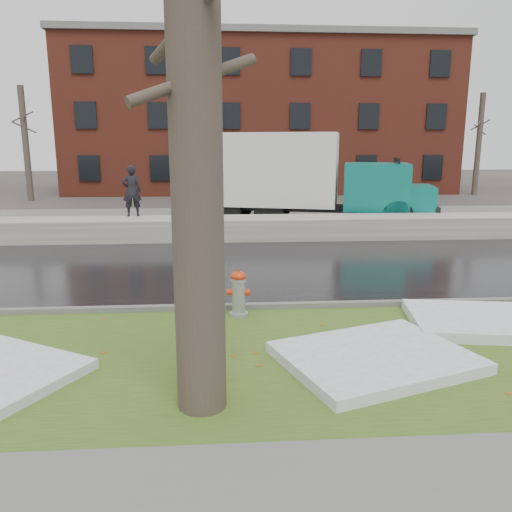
{
  "coord_description": "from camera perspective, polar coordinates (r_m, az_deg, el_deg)",
  "views": [
    {
      "loc": [
        -0.79,
        -8.23,
        3.12
      ],
      "look_at": [
        -0.13,
        1.39,
        1.0
      ],
      "focal_mm": 35.0,
      "sensor_mm": 36.0,
      "label": 1
    }
  ],
  "objects": [
    {
      "name": "ground",
      "position": [
        8.83,
        1.47,
        -8.28
      ],
      "size": [
        120.0,
        120.0,
        0.0
      ],
      "primitive_type": "plane",
      "color": "#47423D",
      "rests_on": "ground"
    },
    {
      "name": "verge",
      "position": [
        7.67,
        2.37,
        -11.43
      ],
      "size": [
        60.0,
        4.5,
        0.04
      ],
      "primitive_type": "cube",
      "color": "#38541C",
      "rests_on": "ground"
    },
    {
      "name": "road",
      "position": [
        13.12,
        -0.37,
        -1.29
      ],
      "size": [
        60.0,
        7.0,
        0.03
      ],
      "primitive_type": "cube",
      "color": "black",
      "rests_on": "ground"
    },
    {
      "name": "parking_lot",
      "position": [
        21.47,
        -1.8,
        4.07
      ],
      "size": [
        60.0,
        9.0,
        0.03
      ],
      "primitive_type": "cube",
      "color": "slate",
      "rests_on": "ground"
    },
    {
      "name": "curb",
      "position": [
        9.75,
        0.92,
        -5.83
      ],
      "size": [
        60.0,
        0.15,
        0.14
      ],
      "primitive_type": "cube",
      "color": "slate",
      "rests_on": "ground"
    },
    {
      "name": "snowbank",
      "position": [
        17.17,
        -1.25,
        3.19
      ],
      "size": [
        60.0,
        1.6,
        0.75
      ],
      "primitive_type": "cube",
      "color": "#B4AFA4",
      "rests_on": "ground"
    },
    {
      "name": "brick_building",
      "position": [
        38.37,
        0.24,
        15.2
      ],
      "size": [
        26.0,
        12.0,
        10.0
      ],
      "primitive_type": "cube",
      "color": "maroon",
      "rests_on": "ground"
    },
    {
      "name": "bg_tree_left",
      "position": [
        32.24,
        -24.84,
        11.65
      ],
      "size": [
        1.4,
        1.62,
        6.5
      ],
      "color": "brown",
      "rests_on": "ground"
    },
    {
      "name": "bg_tree_center",
      "position": [
        34.62,
        -12.91,
        12.44
      ],
      "size": [
        1.4,
        1.62,
        6.5
      ],
      "color": "brown",
      "rests_on": "ground"
    },
    {
      "name": "bg_tree_right",
      "position": [
        36.34,
        24.1,
        11.67
      ],
      "size": [
        1.4,
        1.62,
        6.5
      ],
      "color": "brown",
      "rests_on": "ground"
    },
    {
      "name": "fire_hydrant",
      "position": [
        9.21,
        -2.0,
        -4.04
      ],
      "size": [
        0.44,
        0.39,
        0.89
      ],
      "rotation": [
        0.0,
        0.0,
        -0.14
      ],
      "color": "#9B9EA2",
      "rests_on": "verge"
    },
    {
      "name": "tree",
      "position": [
        5.62,
        -7.05,
        18.62
      ],
      "size": [
        1.39,
        1.57,
        7.34
      ],
      "rotation": [
        0.0,
        0.0,
        0.16
      ],
      "color": "brown",
      "rests_on": "verge"
    },
    {
      "name": "box_truck",
      "position": [
        20.46,
        4.41,
        9.04
      ],
      "size": [
        11.05,
        4.84,
        3.66
      ],
      "rotation": [
        0.0,
        0.0,
        -0.26
      ],
      "color": "black",
      "rests_on": "ground"
    },
    {
      "name": "worker",
      "position": [
        17.86,
        -14.02,
        7.23
      ],
      "size": [
        0.72,
        0.55,
        1.75
      ],
      "primitive_type": "imported",
      "rotation": [
        0.0,
        0.0,
        3.36
      ],
      "color": "black",
      "rests_on": "snowbank"
    },
    {
      "name": "snow_patch_near",
      "position": [
        7.6,
        13.48,
        -11.2
      ],
      "size": [
        3.12,
        2.75,
        0.16
      ],
      "primitive_type": "cube",
      "rotation": [
        0.0,
        0.0,
        0.34
      ],
      "color": "white",
      "rests_on": "verge"
    },
    {
      "name": "snow_patch_side",
      "position": [
        9.72,
        25.49,
        -6.76
      ],
      "size": [
        3.06,
        2.23,
        0.18
      ],
      "primitive_type": "cube",
      "rotation": [
        0.0,
        0.0,
        -0.16
      ],
      "color": "white",
      "rests_on": "verge"
    }
  ]
}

